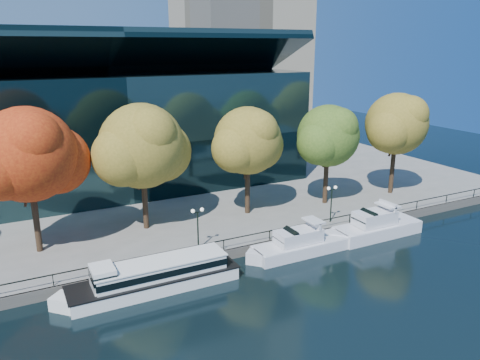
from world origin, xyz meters
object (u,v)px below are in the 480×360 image
tour_boat (151,276)px  cruiser_near (299,244)px  tree_2 (144,148)px  lamp_1 (198,219)px  tree_4 (329,137)px  cruiser_far (374,226)px  tree_3 (249,142)px  lamp_2 (332,196)px  tree_1 (30,156)px  tree_5 (398,125)px

tour_boat → cruiser_near: bearing=1.0°
tree_2 → lamp_1: tree_2 is taller
tree_4 → lamp_1: size_ratio=2.95×
cruiser_far → tree_2: tree_2 is taller
tour_boat → tree_3: tree_3 is taller
tree_2 → lamp_2: tree_2 is taller
cruiser_far → lamp_2: (-3.03, 3.52, 2.83)m
tour_boat → tree_2: (3.04, 11.03, 8.34)m
cruiser_far → tree_1: (-31.60, 9.81, 8.88)m
cruiser_far → tour_boat: bearing=-179.7°
tree_3 → lamp_2: bearing=-45.7°
lamp_1 → tree_1: bearing=154.4°
lamp_1 → lamp_2: size_ratio=1.00×
lamp_1 → tree_3: bearing=36.6°
tree_4 → lamp_2: size_ratio=2.95×
cruiser_near → cruiser_far: bearing=-0.6°
tour_boat → tree_1: size_ratio=1.14×
cruiser_far → lamp_2: bearing=130.7°
tour_boat → tree_2: 14.16m
tree_4 → lamp_1: 20.40m
tree_1 → tree_5: (42.23, -1.44, -0.18)m
cruiser_far → tree_4: size_ratio=0.93×
lamp_2 → tree_4: bearing=56.9°
tree_5 → lamp_1: bearing=-170.5°
cruiser_far → tree_2: 25.21m
lamp_2 → tour_boat: bearing=-170.2°
tree_5 → lamp_1: size_ratio=3.19×
tree_1 → tree_5: size_ratio=1.05×
cruiser_near → tree_3: tree_3 is taller
cruiser_far → tree_1: 34.26m
cruiser_far → tree_4: bearing=86.7°
tree_5 → lamp_2: bearing=-160.5°
cruiser_near → lamp_2: lamp_2 is taller
lamp_1 → tour_boat: bearing=-147.3°
tree_2 → lamp_1: bearing=-70.1°
cruiser_near → tree_2: 18.06m
cruiser_far → tree_1: bearing=162.8°
tree_2 → tree_5: bearing=-4.5°
cruiser_near → cruiser_far: 9.45m
tree_2 → tree_1: bearing=-174.1°
tree_5 → lamp_1: tree_5 is taller
cruiser_near → tree_1: (-22.16, 9.70, 9.02)m
tree_4 → tree_3: bearing=173.3°
cruiser_far → tree_3: (-9.52, 10.16, 8.07)m
tour_boat → tree_3: size_ratio=1.27×
tree_2 → tree_4: 21.73m
tree_2 → tree_5: size_ratio=1.01×
cruiser_near → lamp_1: lamp_1 is taller
tree_2 → lamp_1: (2.66, -7.36, -5.60)m
tour_boat → lamp_2: size_ratio=3.81×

